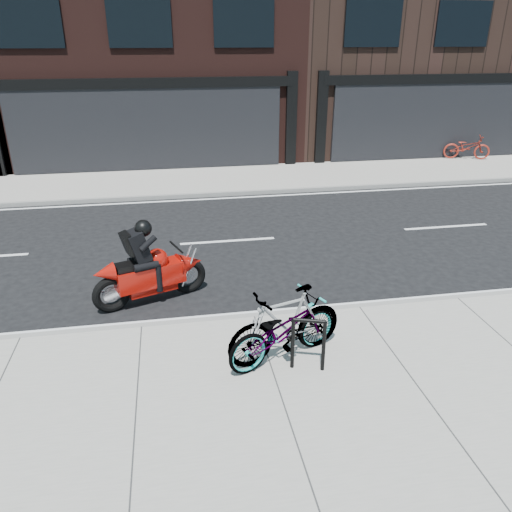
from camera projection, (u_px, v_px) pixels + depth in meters
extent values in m
plane|color=black|center=(239.00, 275.00, 10.86)|extent=(120.00, 120.00, 0.00)
cube|color=gray|center=(294.00, 441.00, 6.33)|extent=(60.00, 6.00, 0.13)
cube|color=gray|center=(208.00, 180.00, 17.82)|extent=(60.00, 3.50, 0.13)
cube|color=black|center=(407.00, 1.00, 22.99)|extent=(12.00, 10.00, 12.50)
cylinder|color=black|center=(293.00, 344.00, 7.47)|extent=(0.06, 0.06, 0.84)
cylinder|color=black|center=(324.00, 346.00, 7.41)|extent=(0.06, 0.06, 0.84)
cylinder|color=black|center=(309.00, 321.00, 7.27)|extent=(0.46, 0.20, 0.06)
imported|color=gray|center=(283.00, 330.00, 7.64)|extent=(2.07, 1.40, 1.03)
imported|color=gray|center=(286.00, 324.00, 7.66)|extent=(2.03, 1.09, 1.18)
torus|color=black|center=(189.00, 276.00, 10.02)|extent=(0.73, 0.39, 0.72)
torus|color=black|center=(111.00, 295.00, 9.30)|extent=(0.73, 0.39, 0.72)
cube|color=#970D06|center=(150.00, 275.00, 9.57)|extent=(1.38, 0.85, 0.42)
cone|color=#970D06|center=(190.00, 263.00, 9.93)|extent=(0.63, 0.62, 0.48)
sphere|color=#970D06|center=(157.00, 260.00, 9.53)|extent=(0.44, 0.44, 0.44)
cube|color=black|center=(132.00, 266.00, 9.31)|extent=(0.67, 0.50, 0.13)
cylinder|color=silver|center=(117.00, 289.00, 9.55)|extent=(0.60, 0.30, 0.10)
cube|color=black|center=(138.00, 246.00, 9.23)|extent=(0.54, 0.52, 0.65)
cube|color=black|center=(128.00, 244.00, 9.12)|extent=(0.35, 0.40, 0.44)
sphere|color=black|center=(143.00, 228.00, 9.16)|extent=(0.32, 0.32, 0.32)
imported|color=maroon|center=(467.00, 147.00, 20.42)|extent=(1.92, 1.18, 0.95)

